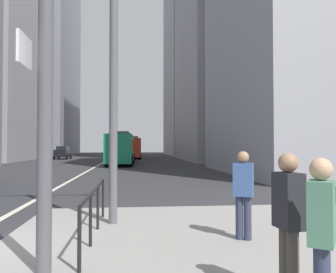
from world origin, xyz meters
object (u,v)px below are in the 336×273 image
(pedestrian_walking, at_px, (243,190))
(pedestrian_far, at_px, (289,218))
(car_receding_near, at_px, (126,151))
(street_lamp_post, at_px, (114,10))
(city_bus_red_receding, at_px, (121,147))
(pedestrian_waiting, at_px, (322,233))
(city_bus_red_distant, at_px, (132,147))
(car_oncoming_mid, at_px, (63,152))

(pedestrian_walking, bearing_deg, pedestrian_far, -96.73)
(car_receding_near, relative_size, street_lamp_post, 0.51)
(pedestrian_far, bearing_deg, city_bus_red_receding, 95.31)
(pedestrian_walking, relative_size, pedestrian_far, 0.99)
(pedestrian_waiting, xyz_separation_m, pedestrian_walking, (0.26, 3.35, 0.01))
(city_bus_red_receding, distance_m, pedestrian_walking, 30.97)
(city_bus_red_distant, xyz_separation_m, pedestrian_waiting, (2.10, -51.30, -0.72))
(city_bus_red_distant, xyz_separation_m, pedestrian_far, (2.04, -50.68, -0.70))
(car_oncoming_mid, relative_size, car_receding_near, 1.07)
(car_oncoming_mid, xyz_separation_m, pedestrian_walking, (12.73, -47.13, 0.13))
(pedestrian_waiting, bearing_deg, city_bus_red_distant, 92.35)
(pedestrian_waiting, bearing_deg, pedestrian_walking, 85.64)
(pedestrian_waiting, bearing_deg, car_oncoming_mid, 103.88)
(street_lamp_post, relative_size, pedestrian_far, 4.53)
(pedestrian_waiting, relative_size, pedestrian_walking, 0.99)
(car_receding_near, xyz_separation_m, pedestrian_waiting, (3.25, -60.67, 0.12))
(car_receding_near, distance_m, pedestrian_waiting, 60.76)
(city_bus_red_receding, relative_size, car_receding_near, 2.87)
(city_bus_red_distant, xyz_separation_m, car_oncoming_mid, (-10.37, -0.83, -0.85))
(street_lamp_post, xyz_separation_m, pedestrian_walking, (2.65, -1.70, -4.16))
(car_oncoming_mid, xyz_separation_m, pedestrian_waiting, (12.47, -50.48, 0.12))
(city_bus_red_receding, xyz_separation_m, pedestrian_walking, (3.44, -30.78, -0.72))
(car_receding_near, bearing_deg, city_bus_red_receding, -89.84)
(city_bus_red_receding, distance_m, pedestrian_waiting, 34.28)
(car_oncoming_mid, bearing_deg, city_bus_red_receding, -60.40)
(car_oncoming_mid, xyz_separation_m, pedestrian_far, (12.41, -49.86, 0.15))
(car_oncoming_mid, bearing_deg, pedestrian_far, -76.03)
(pedestrian_far, bearing_deg, car_receding_near, 93.04)
(city_bus_red_distant, relative_size, car_receding_near, 2.61)
(city_bus_red_receding, relative_size, car_oncoming_mid, 2.68)
(city_bus_red_receding, distance_m, car_receding_near, 26.56)
(city_bus_red_receding, xyz_separation_m, pedestrian_waiting, (3.18, -34.12, -0.73))
(pedestrian_walking, xyz_separation_m, pedestrian_far, (-0.32, -2.73, 0.02))
(pedestrian_walking, bearing_deg, street_lamp_post, 147.27)
(city_bus_red_receding, xyz_separation_m, pedestrian_far, (3.11, -33.50, -0.70))
(street_lamp_post, bearing_deg, city_bus_red_receding, 91.55)
(pedestrian_waiting, bearing_deg, car_receding_near, 93.07)
(city_bus_red_receding, distance_m, pedestrian_far, 33.65)
(city_bus_red_receding, bearing_deg, car_receding_near, 90.16)
(city_bus_red_receding, height_order, city_bus_red_distant, same)
(car_oncoming_mid, xyz_separation_m, street_lamp_post, (10.08, -45.43, 4.29))
(pedestrian_waiting, height_order, pedestrian_far, pedestrian_far)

